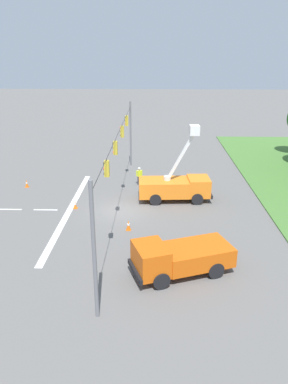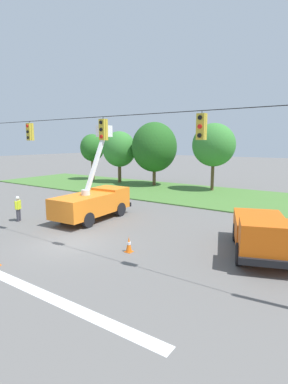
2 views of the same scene
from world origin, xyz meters
The scene contains 11 objects.
ground_plane centered at (0.00, 0.00, 0.00)m, with size 200.00×200.00×0.00m, color #605E5B.
grass_verge centered at (0.00, 18.00, 0.05)m, with size 56.00×12.00×0.10m, color #477533.
signal_gantry centered at (-0.04, 0.00, 4.58)m, with size 26.20×0.33×7.20m.
tree_far_west centered at (-18.04, 20.56, 4.59)m, with size 3.24×3.48×6.54m.
tree_west centered at (-12.94, 20.33, 4.49)m, with size 4.60×4.00×6.82m.
tree_centre centered at (-7.75, 20.77, 4.81)m, with size 5.53×5.53×7.84m.
tree_east centered at (-0.28, 21.13, 5.11)m, with size 4.76×4.24×7.48m.
utility_truck_bucket_lift centered at (-2.55, 4.58, 1.34)m, with size 2.78×6.42×6.62m.
utility_truck_support_near centered at (9.02, 4.28, 1.12)m, with size 4.35×6.42×2.11m.
road_worker centered at (-6.48, 1.25, 1.00)m, with size 0.39×0.60×1.77m.
traffic_cone_mid_left centered at (3.46, 0.88, 0.40)m, with size 0.36×0.36×0.81m.
Camera 2 is at (12.21, -10.50, 5.47)m, focal length 28.00 mm.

